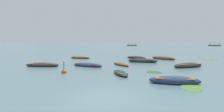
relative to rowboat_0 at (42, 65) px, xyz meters
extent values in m
plane|color=slate|center=(8.49, 1488.94, -0.18)|extent=(6000.00, 6000.00, 0.00)
cone|color=slate|center=(-492.97, 1961.14, 205.33)|extent=(1445.79, 1445.79, 411.03)
cone|color=#56665B|center=(232.53, 2335.41, 112.61)|extent=(985.96, 985.96, 225.58)
ellipsoid|color=#2D2826|center=(0.00, 0.00, -0.01)|extent=(4.00, 1.19, 0.58)
cube|color=orange|center=(0.00, 0.00, 0.17)|extent=(2.88, 0.86, 0.05)
cube|color=#2D2826|center=(0.00, 0.00, 0.22)|extent=(0.09, 0.78, 0.04)
ellipsoid|color=brown|center=(1.99, 10.14, -0.02)|extent=(3.81, 2.05, 0.56)
cube|color=orange|center=(1.99, 10.14, 0.15)|extent=(2.74, 1.48, 0.05)
cube|color=brown|center=(1.99, 10.14, 0.20)|extent=(0.28, 0.74, 0.04)
ellipsoid|color=#2D2826|center=(11.68, 10.69, -0.02)|extent=(3.50, 2.43, 0.55)
cube|color=#197A56|center=(11.68, 10.69, 0.15)|extent=(2.52, 1.75, 0.05)
cube|color=#2D2826|center=(11.68, 10.69, 0.20)|extent=(0.37, 0.61, 0.04)
ellipsoid|color=navy|center=(5.27, 0.42, -0.02)|extent=(4.08, 2.63, 0.54)
cube|color=#B22D28|center=(5.27, 0.42, 0.14)|extent=(2.93, 1.90, 0.05)
cube|color=navy|center=(5.27, 0.42, 0.19)|extent=(0.39, 0.76, 0.04)
ellipsoid|color=brown|center=(9.16, 1.69, -0.07)|extent=(2.44, 3.38, 0.38)
cube|color=olive|center=(9.16, 1.69, 0.05)|extent=(1.76, 2.44, 0.05)
cube|color=brown|center=(9.16, 1.69, 0.10)|extent=(0.54, 0.36, 0.04)
ellipsoid|color=#2D2826|center=(12.17, 5.06, 0.02)|extent=(4.27, 2.13, 0.69)
cube|color=#28519E|center=(12.17, 5.06, 0.23)|extent=(3.07, 1.54, 0.05)
cube|color=#2D2826|center=(12.17, 5.06, 0.28)|extent=(0.27, 0.78, 0.04)
ellipsoid|color=navy|center=(12.98, -7.72, 0.01)|extent=(3.58, 1.54, 0.65)
cube|color=orange|center=(12.98, -7.72, 0.21)|extent=(2.58, 1.11, 0.05)
cube|color=navy|center=(12.98, -7.72, 0.26)|extent=(0.18, 0.75, 0.04)
ellipsoid|color=#2D2826|center=(16.81, 0.50, 0.01)|extent=(4.09, 2.86, 0.65)
cube|color=orange|center=(16.81, 0.50, 0.21)|extent=(2.95, 2.06, 0.05)
cube|color=#2D2826|center=(16.81, 0.50, 0.26)|extent=(0.45, 0.82, 0.04)
ellipsoid|color=#2D2826|center=(9.21, -4.60, -0.06)|extent=(1.78, 3.15, 0.42)
cube|color=#197A56|center=(9.21, -4.60, 0.07)|extent=(1.28, 2.27, 0.05)
cube|color=#2D2826|center=(9.21, -4.60, 0.12)|extent=(0.62, 0.26, 0.04)
ellipsoid|color=brown|center=(16.02, 9.57, 0.02)|extent=(3.88, 3.91, 0.67)
cube|color=#B7B2A3|center=(16.02, 9.57, 0.22)|extent=(2.79, 2.82, 0.05)
cube|color=brown|center=(16.02, 9.57, 0.27)|extent=(0.63, 0.63, 0.04)
cube|color=#4C3323|center=(75.44, 113.21, 0.09)|extent=(8.34, 5.08, 0.90)
cylinder|color=#4C4742|center=(78.61, 113.21, 1.21)|extent=(0.10, 0.10, 1.80)
cylinder|color=#4C4742|center=(77.96, 111.28, 1.21)|extent=(0.10, 0.10, 1.80)
cylinder|color=#4C4742|center=(72.93, 115.14, 1.21)|extent=(0.10, 0.10, 1.80)
cylinder|color=#4C4742|center=(72.27, 113.21, 1.21)|extent=(0.10, 0.10, 1.80)
cube|color=#334C75|center=(75.44, 113.21, 2.11)|extent=(7.01, 4.27, 0.12)
cube|color=brown|center=(15.92, 115.06, 0.09)|extent=(7.61, 4.19, 0.90)
cylinder|color=#4C4742|center=(13.43, 113.46, 1.21)|extent=(0.10, 0.10, 1.80)
cylinder|color=#4C4742|center=(13.03, 115.68, 1.21)|extent=(0.10, 0.10, 1.80)
cylinder|color=#4C4742|center=(18.81, 114.44, 1.21)|extent=(0.10, 0.10, 1.80)
cylinder|color=#4C4742|center=(18.41, 116.65, 1.21)|extent=(0.10, 0.10, 1.80)
cube|color=beige|center=(15.92, 115.06, 2.11)|extent=(6.39, 3.52, 0.12)
sphere|color=#DB4C1E|center=(3.96, -4.10, -0.09)|extent=(0.47, 0.47, 0.47)
cylinder|color=black|center=(3.96, -4.10, 0.40)|extent=(0.06, 0.06, 0.99)
ellipsoid|color=#477033|center=(13.76, -8.71, -0.18)|extent=(1.94, 2.75, 0.14)
ellipsoid|color=#477033|center=(23.31, 10.10, -0.18)|extent=(3.44, 3.50, 0.14)
ellipsoid|color=#2D5628|center=(12.39, -3.19, -0.18)|extent=(1.65, 1.85, 0.14)
camera|label=1|loc=(9.43, -20.06, 2.68)|focal=28.51mm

